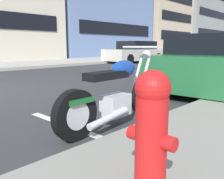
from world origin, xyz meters
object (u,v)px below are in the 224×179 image
at_px(fire_hydrant, 151,126).
at_px(car_opposite_curb, 135,52).
at_px(parked_car_at_intersection, 216,64).
at_px(parked_motorcycle, 117,96).

bearing_deg(fire_hydrant, car_opposite_curb, 38.05).
bearing_deg(car_opposite_curb, parked_car_at_intersection, 51.19).
height_order(parked_car_at_intersection, car_opposite_curb, car_opposite_curb).
relative_size(parked_motorcycle, car_opposite_curb, 0.45).
bearing_deg(car_opposite_curb, parked_motorcycle, 38.75).
bearing_deg(parked_motorcycle, car_opposite_curb, 34.49).
height_order(parked_motorcycle, fire_hydrant, parked_motorcycle).
relative_size(parked_motorcycle, parked_car_at_intersection, 0.46).
distance_m(parked_motorcycle, car_opposite_curb, 13.57).
distance_m(parked_car_at_intersection, fire_hydrant, 5.27).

